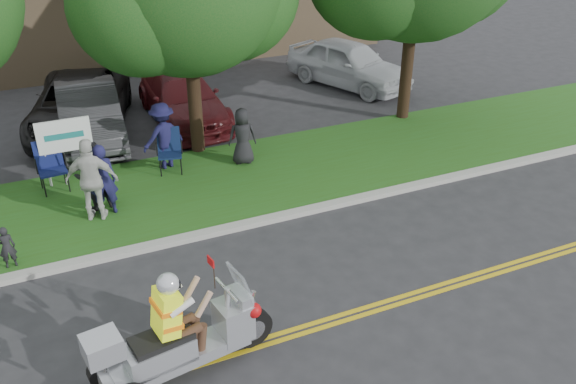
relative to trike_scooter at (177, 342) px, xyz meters
name	(u,v)px	position (x,y,z in m)	size (l,w,h in m)	color
ground	(289,313)	(2.15, 0.67, -0.69)	(120.00, 120.00, 0.00)	#28282B
centerline_near	(303,333)	(2.15, 0.09, -0.68)	(60.00, 0.10, 0.01)	gold
centerline_far	(299,328)	(2.15, 0.25, -0.68)	(60.00, 0.10, 0.01)	gold
curb	(232,228)	(2.15, 3.72, -0.63)	(60.00, 0.25, 0.12)	#A8A89E
grass_verge	(203,186)	(2.15, 5.87, -0.63)	(60.00, 4.00, 0.10)	#285316
business_sign	(65,139)	(-0.75, 7.27, 0.57)	(1.25, 0.06, 1.75)	silver
trike_scooter	(177,342)	(0.00, 0.00, 0.00)	(3.01, 1.16, 1.97)	black
lawn_chair_a	(169,147)	(1.66, 6.96, 0.04)	(0.71, 0.72, 1.11)	black
lawn_chair_b	(50,163)	(-1.17, 7.15, 0.09)	(0.68, 0.71, 1.19)	black
spectator_adult_left	(103,179)	(-0.20, 5.42, 0.25)	(0.61, 0.40, 1.67)	#1A1945
spectator_adult_mid	(93,176)	(-0.37, 5.75, 0.23)	(0.79, 0.61, 1.62)	black
spectator_adult_right	(92,180)	(-0.44, 5.26, 0.37)	(1.11, 0.46, 1.90)	beige
spectator_chair_a	(163,136)	(1.58, 7.19, 0.28)	(1.11, 0.64, 1.72)	#17163E
spectator_chair_b	(243,136)	(3.50, 6.59, 0.16)	(0.73, 0.47, 1.49)	black
child_left	(7,247)	(-2.28, 4.07, -0.13)	(0.33, 0.21, 0.90)	black
parked_car_left	(90,113)	(0.15, 10.07, 0.09)	(1.64, 4.69, 1.55)	#343437
parked_car_mid	(80,104)	(0.00, 10.92, 0.09)	(2.58, 5.60, 1.56)	black
parked_car_right	(183,98)	(2.95, 10.40, 0.03)	(2.02, 4.96, 1.44)	#430F12
parked_car_far_right	(349,63)	(9.20, 11.23, 0.12)	(1.90, 4.73, 1.61)	silver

